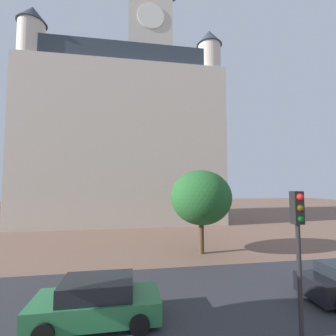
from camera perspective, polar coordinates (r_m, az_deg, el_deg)
The scene contains 6 objects.
ground_plane at distance 13.83m, azimuth 1.44°, elevation -24.07°, with size 120.00×120.00×0.00m, color brown.
street_asphalt_strip at distance 11.35m, azimuth 4.32°, elevation -28.69°, with size 120.00×6.60×0.00m, color #2D2D33.
landmark_building at distance 32.78m, azimuth -9.61°, elevation 7.98°, with size 24.06×13.67×35.42m.
car_green at distance 9.56m, azimuth -16.96°, elevation -28.87°, with size 4.29×2.02×1.47m.
traffic_light_pole at distance 7.52m, azimuth 29.45°, elevation -15.47°, with size 0.28×0.34×4.55m.
tree_curb_far at distance 16.46m, azimuth 8.12°, elevation -7.19°, with size 4.22×4.22×5.73m.
Camera 1 is at (-2.37, -2.78, 4.74)m, focal length 24.79 mm.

